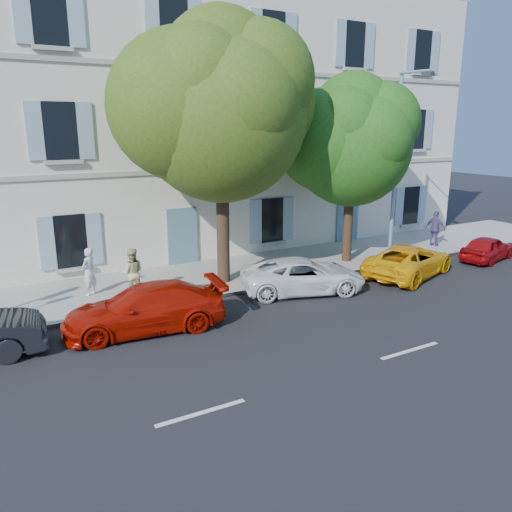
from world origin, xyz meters
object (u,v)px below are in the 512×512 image
car_white_coupe (303,276)px  tree_right (352,147)px  pedestrian_a (89,272)px  pedestrian_b (132,273)px  car_red_coupe (145,308)px  street_lamp (399,157)px  car_yellow_supercar (409,261)px  pedestrian_c (435,229)px  car_red_hatchback (487,248)px  tree_left (221,117)px

car_white_coupe → tree_right: size_ratio=0.59×
pedestrian_a → pedestrian_b: 1.52m
car_red_coupe → street_lamp: (11.68, 2.05, 3.85)m
tree_right → car_yellow_supercar: bearing=-69.7°
pedestrian_b → pedestrian_c: 14.77m
car_yellow_supercar → pedestrian_a: bearing=54.5°
car_yellow_supercar → car_red_hatchback: (4.80, 0.00, -0.07)m
car_red_hatchback → car_white_coupe: bearing=74.2°
car_red_hatchback → pedestrian_b: pedestrian_b is taller
car_red_coupe → pedestrian_c: bearing=107.7°
tree_left → pedestrian_b: 6.14m
car_white_coupe → pedestrian_b: 5.94m
car_white_coupe → car_red_hatchback: (9.56, -0.42, -0.06)m
pedestrian_b → pedestrian_c: pedestrian_c is taller
car_red_hatchback → pedestrian_c: (-0.33, 2.65, 0.45)m
car_red_coupe → pedestrian_b: (0.41, 2.68, 0.32)m
street_lamp → tree_right: bearing=159.1°
car_red_coupe → car_red_hatchback: car_red_coupe is taller
car_yellow_supercar → tree_left: size_ratio=0.49×
car_yellow_supercar → pedestrian_a: size_ratio=2.74×
car_red_coupe → car_white_coupe: size_ratio=1.05×
car_red_coupe → pedestrian_a: pedestrian_a is taller
tree_left → street_lamp: (7.82, -0.69, -1.55)m
car_yellow_supercar → car_red_hatchback: 4.80m
pedestrian_a → car_white_coupe: bearing=114.7°
street_lamp → pedestrian_a: size_ratio=4.69×
car_red_hatchback → tree_left: tree_left is taller
tree_left → pedestrian_c: bearing=0.4°
car_yellow_supercar → tree_right: 5.14m
car_white_coupe → street_lamp: 7.08m
car_yellow_supercar → pedestrian_b: size_ratio=2.67×
car_red_hatchback → street_lamp: (-3.84, 1.88, 3.97)m
car_red_hatchback → pedestrian_b: (-15.11, 2.52, 0.44)m
car_yellow_supercar → street_lamp: street_lamp is taller
pedestrian_a → pedestrian_c: bearing=135.9°
car_white_coupe → pedestrian_b: (-5.54, 2.10, 0.38)m
car_yellow_supercar → tree_right: (-0.97, 2.62, 4.31)m
pedestrian_a → tree_right: bearing=134.3°
car_white_coupe → pedestrian_a: pedestrian_a is taller
tree_left → pedestrian_b: (-3.44, -0.05, -5.08)m
car_yellow_supercar → tree_right: bearing=1.4°
car_red_coupe → pedestrian_c: (15.18, 2.81, 0.33)m
car_red_hatchback → pedestrian_b: 15.32m
car_red_coupe → street_lamp: bearing=107.2°
car_red_hatchback → pedestrian_c: size_ratio=1.91×
car_yellow_supercar → pedestrian_a: pedestrian_a is taller
car_red_coupe → pedestrian_b: bearing=178.5°
street_lamp → pedestrian_b: 11.82m
car_red_hatchback → pedestrian_a: 16.68m
tree_left → pedestrian_a: (-4.66, 0.87, -5.11)m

